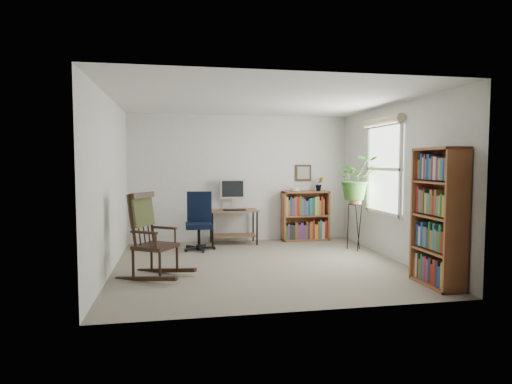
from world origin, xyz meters
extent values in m
cube|color=gray|center=(0.00, 0.00, 0.00)|extent=(4.20, 4.00, 0.00)
cube|color=silver|center=(0.00, 0.00, 2.40)|extent=(4.20, 4.00, 0.00)
cube|color=silver|center=(0.00, 2.00, 1.20)|extent=(4.20, 0.00, 2.40)
cube|color=silver|center=(0.00, -2.00, 1.20)|extent=(4.20, 0.00, 2.40)
cube|color=silver|center=(-2.10, 0.00, 1.20)|extent=(0.00, 4.00, 2.40)
cube|color=silver|center=(2.10, 0.00, 1.20)|extent=(0.00, 4.00, 2.40)
cube|color=black|center=(-0.18, 1.58, 0.65)|extent=(0.40, 0.15, 0.02)
imported|color=#346A25|center=(1.80, 0.77, 1.60)|extent=(1.69, 1.88, 1.46)
imported|color=#346A25|center=(1.51, 1.83, 1.01)|extent=(0.13, 0.24, 0.11)
camera|label=1|loc=(-1.19, -6.08, 1.51)|focal=30.00mm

